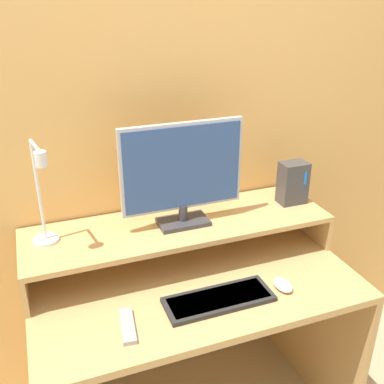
% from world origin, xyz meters
% --- Properties ---
extents(wall_back, '(6.00, 0.05, 2.50)m').
position_xyz_m(wall_back, '(0.00, 0.73, 1.25)').
color(wall_back, '#E5AD60').
rests_on(wall_back, ground_plane).
extents(desk, '(1.25, 0.70, 0.78)m').
position_xyz_m(desk, '(0.00, 0.35, 0.55)').
color(desk, tan).
rests_on(desk, ground_plane).
extents(monitor_shelf, '(1.25, 0.36, 0.16)m').
position_xyz_m(monitor_shelf, '(0.00, 0.52, 0.92)').
color(monitor_shelf, tan).
rests_on(monitor_shelf, desk).
extents(monitor, '(0.49, 0.12, 0.42)m').
position_xyz_m(monitor, '(0.01, 0.51, 1.17)').
color(monitor, '#38383D').
rests_on(monitor, monitor_shelf).
extents(desk_lamp, '(0.10, 0.20, 0.40)m').
position_xyz_m(desk_lamp, '(-0.51, 0.51, 1.13)').
color(desk_lamp, silver).
rests_on(desk_lamp, monitor_shelf).
extents(router_dock, '(0.12, 0.08, 0.19)m').
position_xyz_m(router_dock, '(0.53, 0.52, 1.04)').
color(router_dock, '#3D3D42').
rests_on(router_dock, monitor_shelf).
extents(keyboard, '(0.40, 0.15, 0.02)m').
position_xyz_m(keyboard, '(0.04, 0.19, 0.79)').
color(keyboard, '#282828').
rests_on(keyboard, desk).
extents(mouse, '(0.06, 0.10, 0.03)m').
position_xyz_m(mouse, '(0.29, 0.18, 0.79)').
color(mouse, white).
rests_on(mouse, desk).
extents(remote_control, '(0.07, 0.17, 0.02)m').
position_xyz_m(remote_control, '(-0.31, 0.17, 0.79)').
color(remote_control, '#99999E').
rests_on(remote_control, desk).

